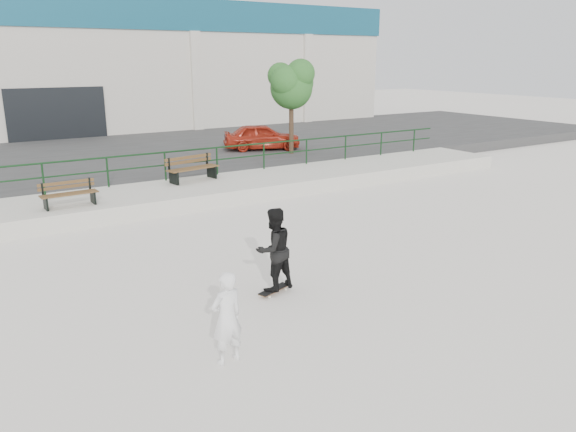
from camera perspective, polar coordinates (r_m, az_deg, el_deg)
ground at (r=10.81m, az=3.44°, el=-9.75°), size 120.00×120.00×0.00m
ledge at (r=18.83m, az=-13.70°, el=1.76°), size 30.00×3.00×0.50m
parking_strip at (r=26.88m, az=-19.69°, el=5.37°), size 60.00×14.00×0.50m
railing at (r=19.85m, az=-15.12°, el=5.29°), size 28.00×0.06×1.03m
commercial_building at (r=40.29m, az=-25.02°, el=14.18°), size 44.20×16.33×8.00m
bench_left at (r=17.45m, az=-21.38°, el=2.10°), size 1.61×0.53×0.73m
bench_right at (r=19.99m, az=-9.72°, el=4.78°), size 1.97×0.91×0.88m
tree at (r=25.33m, az=0.39°, el=13.36°), size 2.33×2.08×4.15m
red_car at (r=26.65m, az=-2.67°, el=8.06°), size 3.86×2.67×1.22m
skateboard at (r=11.60m, az=-1.42°, el=-7.50°), size 0.80×0.45×0.09m
standing_skater at (r=11.28m, az=-1.45°, el=-3.40°), size 0.90×0.74×1.71m
seated_skater at (r=8.90m, az=-6.24°, el=-10.25°), size 0.60×0.44×1.52m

